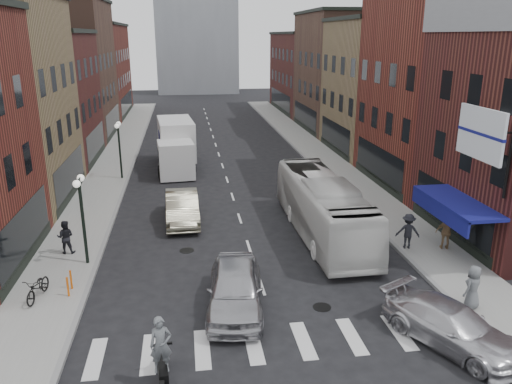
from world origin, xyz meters
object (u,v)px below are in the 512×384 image
streetlamp_near (81,204)px  ped_left_solo (65,237)px  sedan_left_far (182,207)px  parked_bicycle (38,287)px  billboard_sign (482,135)px  bike_rack (69,283)px  ped_right_a (408,231)px  transit_bus (323,207)px  curb_car (451,326)px  ped_right_b (446,232)px  box_truck (176,146)px  ped_right_c (473,287)px  sedan_left_near (235,288)px  motorcycle_rider (162,355)px  streetlamp_far (119,140)px

streetlamp_near → ped_left_solo: bearing=132.7°
sedan_left_far → parked_bicycle: sedan_left_far is taller
billboard_sign → bike_rack: 17.14m
streetlamp_near → ped_right_a: (14.80, -0.50, -1.91)m
billboard_sign → parked_bicycle: (-17.28, 0.49, -5.51)m
transit_bus → ped_left_solo: size_ratio=6.85×
parked_bicycle → curb_car: bearing=-8.4°
streetlamp_near → ped_right_a: size_ratio=2.41×
ped_right_a → ped_right_b: (1.75, -0.36, -0.01)m
bike_rack → box_truck: (4.06, 19.39, 1.24)m
billboard_sign → ped_right_c: (-1.19, -2.55, -5.14)m
sedan_left_near → sedan_left_far: (-1.91, 9.59, -0.04)m
streetlamp_near → curb_car: bearing=-31.4°
curb_car → ped_right_c: ped_right_c is taller
box_truck → motorcycle_rider: (-0.26, -25.34, -0.71)m
ped_right_a → bike_rack: bearing=25.1°
box_truck → sedan_left_far: box_truck is taller
transit_bus → ped_left_solo: 12.49m
ped_right_c → transit_bus: bearing=-94.0°
box_truck → sedan_left_far: (0.37, -11.72, -0.96)m
ped_left_solo → motorcycle_rider: bearing=117.6°
parked_bicycle → billboard_sign: bearing=8.9°
streetlamp_far → box_truck: (3.86, 2.69, -1.13)m
streetlamp_near → transit_bus: streetlamp_near is taller
billboard_sign → ped_right_a: (-1.19, 3.00, -5.13)m
sedan_left_near → sedan_left_far: size_ratio=1.01×
bike_rack → motorcycle_rider: (3.80, -5.95, 0.53)m
bike_rack → transit_bus: bearing=22.2°
parked_bicycle → ped_right_a: 16.29m
bike_rack → transit_bus: size_ratio=0.07×
ped_right_c → streetlamp_near: bearing=-49.6°
parked_bicycle → ped_left_solo: bearing=98.3°
billboard_sign → transit_bus: bearing=130.2°
bike_rack → sedan_left_near: 6.63m
streetlamp_near → transit_bus: 11.59m
bike_rack → sedan_left_near: bearing=-16.9°
box_truck → parked_bicycle: (-5.16, -19.70, -1.17)m
sedan_left_near → curb_car: sedan_left_near is taller
transit_bus → sedan_left_far: 7.72m
box_truck → streetlamp_near: bearing=-108.1°
box_truck → ped_right_c: 25.25m
ped_right_b → sedan_left_far: bearing=-9.4°
box_truck → ped_right_b: size_ratio=5.02×
sedan_left_far → ped_right_a: 11.90m
streetlamp_near → motorcycle_rider: (3.60, -8.65, -1.83)m
motorcycle_rider → ped_right_a: (11.20, 8.15, -0.08)m
billboard_sign → bike_rack: billboard_sign is taller
transit_bus → parked_bicycle: size_ratio=6.09×
transit_bus → parked_bicycle: bearing=-159.0°
ped_right_c → sedan_left_near: bearing=-36.7°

